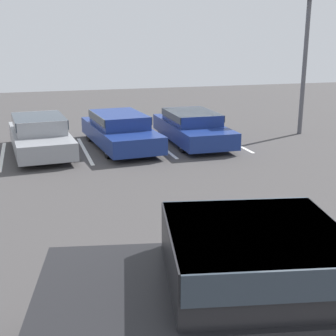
# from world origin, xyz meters

# --- Properties ---
(stall_stripe_a) EXTENTS (0.12, 4.04, 0.01)m
(stall_stripe_a) POSITION_xyz_m (-4.80, 11.31, 0.00)
(stall_stripe_a) COLOR white
(stall_stripe_a) RESTS_ON ground_plane
(stall_stripe_b) EXTENTS (0.12, 4.04, 0.01)m
(stall_stripe_b) POSITION_xyz_m (-2.10, 11.31, 0.00)
(stall_stripe_b) COLOR white
(stall_stripe_b) RESTS_ON ground_plane
(stall_stripe_c) EXTENTS (0.12, 4.04, 0.01)m
(stall_stripe_c) POSITION_xyz_m (0.61, 11.31, 0.00)
(stall_stripe_c) COLOR white
(stall_stripe_c) RESTS_ON ground_plane
(stall_stripe_d) EXTENTS (0.12, 4.04, 0.01)m
(stall_stripe_d) POSITION_xyz_m (3.31, 11.31, 0.00)
(stall_stripe_d) COLOR white
(stall_stripe_d) RESTS_ON ground_plane
(pickup_truck) EXTENTS (5.80, 3.13, 1.74)m
(pickup_truck) POSITION_xyz_m (-1.23, -0.25, 0.87)
(pickup_truck) COLOR black
(pickup_truck) RESTS_ON ground_plane
(parked_sedan_a) EXTENTS (2.09, 4.62, 1.24)m
(parked_sedan_a) POSITION_xyz_m (-3.55, 11.40, 0.66)
(parked_sedan_a) COLOR gray
(parked_sedan_a) RESTS_ON ground_plane
(parked_sedan_b) EXTENTS (2.16, 4.88, 1.20)m
(parked_sedan_b) POSITION_xyz_m (-0.83, 11.49, 0.65)
(parked_sedan_b) COLOR navy
(parked_sedan_b) RESTS_ON ground_plane
(parked_sedan_c) EXTENTS (1.83, 4.66, 1.15)m
(parked_sedan_c) POSITION_xyz_m (1.86, 11.44, 0.62)
(parked_sedan_c) COLOR navy
(parked_sedan_c) RESTS_ON ground_plane
(light_post) EXTENTS (0.70, 0.36, 5.44)m
(light_post) POSITION_xyz_m (6.57, 11.73, 3.49)
(light_post) COLOR #515156
(light_post) RESTS_ON ground_plane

